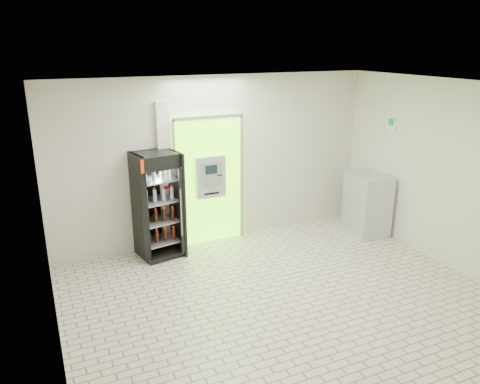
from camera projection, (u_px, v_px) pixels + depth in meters
ground at (283, 299)px, 6.73m from camera, size 6.00×6.00×0.00m
room_shell at (287, 176)px, 6.17m from camera, size 6.00×6.00×6.00m
atm_assembly at (208, 180)px, 8.39m from camera, size 1.30×0.24×2.33m
pillar at (165, 177)px, 8.07m from camera, size 0.22×0.11×2.60m
beverage_cooler at (158, 207)px, 7.89m from camera, size 0.78×0.74×1.82m
steel_cabinet at (367, 203)px, 8.95m from camera, size 0.71×0.95×1.17m
exit_sign at (392, 123)px, 8.48m from camera, size 0.02×0.22×0.26m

